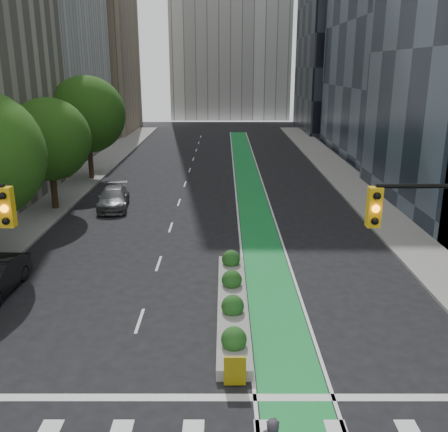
{
  "coord_description": "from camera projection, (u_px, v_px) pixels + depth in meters",
  "views": [
    {
      "loc": [
        0.86,
        -11.77,
        9.7
      ],
      "look_at": [
        0.86,
        10.51,
        3.0
      ],
      "focal_mm": 40.0,
      "sensor_mm": 36.0,
      "label": 1
    }
  ],
  "objects": [
    {
      "name": "ground",
      "position": [
        194.0,
        425.0,
        14.06
      ],
      "size": [
        160.0,
        160.0,
        0.0
      ],
      "primitive_type": "plane",
      "color": "black",
      "rests_on": "ground"
    },
    {
      "name": "sidewalk_left",
      "position": [
        58.0,
        198.0,
        37.98
      ],
      "size": [
        3.6,
        90.0,
        0.15
      ],
      "primitive_type": "cube",
      "color": "gray",
      "rests_on": "ground"
    },
    {
      "name": "sidewalk_right",
      "position": [
        367.0,
        198.0,
        37.98
      ],
      "size": [
        3.6,
        90.0,
        0.15
      ],
      "primitive_type": "cube",
      "color": "gray",
      "rests_on": "ground"
    },
    {
      "name": "bike_lane_paint",
      "position": [
        249.0,
        184.0,
        42.79
      ],
      "size": [
        2.2,
        70.0,
        0.01
      ],
      "primitive_type": "cube",
      "color": "#198E3C",
      "rests_on": "ground"
    },
    {
      "name": "building_tan_far",
      "position": [
        83.0,
        43.0,
        73.52
      ],
      "size": [
        14.0,
        16.0,
        26.0
      ],
      "primitive_type": "cube",
      "color": "tan",
      "rests_on": "ground"
    },
    {
      "name": "building_dark_end",
      "position": [
        351.0,
        36.0,
        75.14
      ],
      "size": [
        14.0,
        18.0,
        28.0
      ],
      "primitive_type": "cube",
      "color": "black",
      "rests_on": "ground"
    },
    {
      "name": "tree_midfar",
      "position": [
        49.0,
        140.0,
        33.71
      ],
      "size": [
        5.6,
        5.6,
        7.76
      ],
      "color": "black",
      "rests_on": "ground"
    },
    {
      "name": "tree_far",
      "position": [
        87.0,
        115.0,
        43.07
      ],
      "size": [
        6.6,
        6.6,
        9.0
      ],
      "color": "black",
      "rests_on": "ground"
    },
    {
      "name": "median_planter",
      "position": [
        232.0,
        301.0,
        20.69
      ],
      "size": [
        1.2,
        10.26,
        1.1
      ],
      "color": "gray",
      "rests_on": "ground"
    },
    {
      "name": "parked_car_left_far",
      "position": [
        114.0,
        198.0,
        35.39
      ],
      "size": [
        2.64,
        5.23,
        1.46
      ],
      "primitive_type": "imported",
      "rotation": [
        0.0,
        0.0,
        0.12
      ],
      "color": "#525457",
      "rests_on": "ground"
    }
  ]
}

